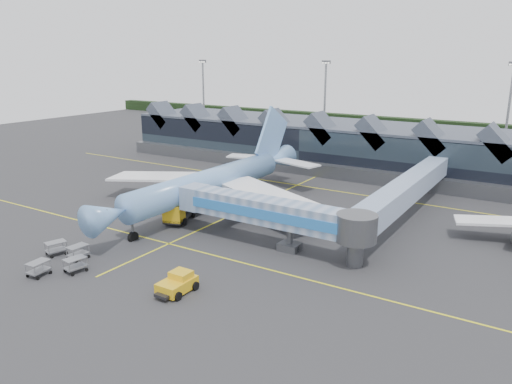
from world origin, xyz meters
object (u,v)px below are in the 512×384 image
Objects in this scene: main_airliner at (214,181)px; pushback_tug at (177,284)px; fuel_truck at (184,205)px; jet_bridge at (282,215)px.

main_airliner is 10.11× the size of pushback_tug.
main_airliner is 6.88m from fuel_truck.
main_airliner is at bearing 152.13° from jet_bridge.
main_airliner reaches higher than jet_bridge.
fuel_truck is at bearing 170.74° from jet_bridge.
jet_bridge reaches higher than fuel_truck.
pushback_tug is at bearing -71.68° from fuel_truck.
jet_bridge is 2.62× the size of fuel_truck.
jet_bridge is at bearing 78.73° from pushback_tug.
fuel_truck is at bearing -98.19° from main_airliner.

